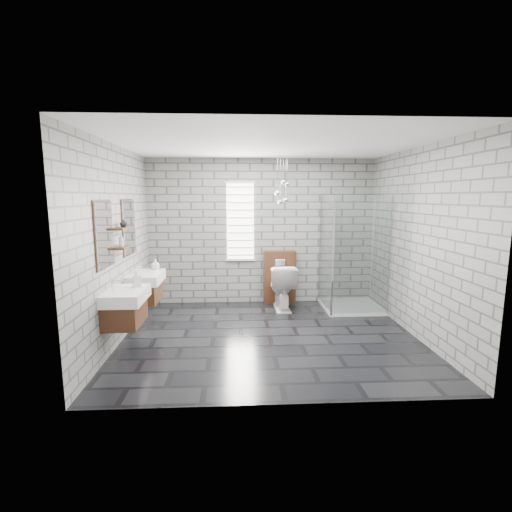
{
  "coord_description": "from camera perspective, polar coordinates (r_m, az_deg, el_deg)",
  "views": [
    {
      "loc": [
        -0.47,
        -5.12,
        2.0
      ],
      "look_at": [
        -0.18,
        0.35,
        1.13
      ],
      "focal_mm": 26.0,
      "sensor_mm": 36.0,
      "label": 1
    }
  ],
  "objects": [
    {
      "name": "wall_left",
      "position": [
        5.42,
        -20.63,
        1.59
      ],
      "size": [
        0.02,
        3.6,
        2.7
      ],
      "primitive_type": "cube",
      "color": "gray",
      "rests_on": "floor"
    },
    {
      "name": "shelf_upper",
      "position": [
        5.32,
        -20.11,
        3.99
      ],
      "size": [
        0.14,
        0.3,
        0.03
      ],
      "primitive_type": "cube",
      "color": "#4A2816",
      "rests_on": "wall_left"
    },
    {
      "name": "wall_back",
      "position": [
        6.98,
        0.86,
        3.72
      ],
      "size": [
        4.2,
        0.02,
        2.7
      ],
      "primitive_type": "cube",
      "color": "gray",
      "rests_on": "floor"
    },
    {
      "name": "pendant_cluster",
      "position": [
        6.54,
        4.12,
        9.85
      ],
      "size": [
        0.28,
        0.24,
        0.83
      ],
      "color": "silver",
      "rests_on": "ceiling"
    },
    {
      "name": "flush_plate",
      "position": [
        6.87,
        3.76,
        -1.01
      ],
      "size": [
        0.18,
        0.01,
        0.12
      ],
      "primitive_type": "cube",
      "color": "silver",
      "rests_on": "cistern_panel"
    },
    {
      "name": "shelf_lower",
      "position": [
        5.35,
        -19.96,
        1.21
      ],
      "size": [
        0.14,
        0.3,
        0.03
      ],
      "primitive_type": "cube",
      "color": "#4A2816",
      "rests_on": "wall_left"
    },
    {
      "name": "vase",
      "position": [
        5.41,
        -19.72,
        4.81
      ],
      "size": [
        0.11,
        0.11,
        0.11
      ],
      "primitive_type": "imported",
      "rotation": [
        0.0,
        0.0,
        0.06
      ],
      "color": "#B2B2B2",
      "rests_on": "shelf_upper"
    },
    {
      "name": "cistern_panel",
      "position": [
        7.03,
        3.63,
        -3.27
      ],
      "size": [
        0.6,
        0.2,
        1.0
      ],
      "primitive_type": "cube",
      "color": "#4A2816",
      "rests_on": "floor"
    },
    {
      "name": "vanity_left",
      "position": [
        4.97,
        -19.84,
        -5.98
      ],
      "size": [
        0.47,
        0.7,
        1.57
      ],
      "color": "#4A2816",
      "rests_on": "wall_left"
    },
    {
      "name": "vanity_right",
      "position": [
        5.95,
        -16.96,
        -3.4
      ],
      "size": [
        0.47,
        0.7,
        1.57
      ],
      "color": "#4A2816",
      "rests_on": "wall_left"
    },
    {
      "name": "soap_bottle_b",
      "position": [
        6.16,
        -15.23,
        -1.23
      ],
      "size": [
        0.17,
        0.17,
        0.17
      ],
      "primitive_type": "imported",
      "rotation": [
        0.0,
        0.0,
        -0.38
      ],
      "color": "#B2B2B2",
      "rests_on": "vanity_right"
    },
    {
      "name": "wall_right",
      "position": [
        5.77,
        23.58,
        1.84
      ],
      "size": [
        0.02,
        3.6,
        2.7
      ],
      "primitive_type": "cube",
      "color": "gray",
      "rests_on": "floor"
    },
    {
      "name": "wall_front",
      "position": [
        3.41,
        4.97,
        -1.98
      ],
      "size": [
        4.2,
        0.02,
        2.7
      ],
      "primitive_type": "cube",
      "color": "gray",
      "rests_on": "floor"
    },
    {
      "name": "floor",
      "position": [
        5.52,
        2.12,
        -12.29
      ],
      "size": [
        4.2,
        3.6,
        0.02
      ],
      "primitive_type": "cube",
      "color": "black",
      "rests_on": "ground"
    },
    {
      "name": "soap_bottle_a",
      "position": [
        5.04,
        -17.85,
        -3.3
      ],
      "size": [
        0.13,
        0.13,
        0.22
      ],
      "primitive_type": "imported",
      "rotation": [
        0.0,
        0.0,
        0.36
      ],
      "color": "#B2B2B2",
      "rests_on": "vanity_left"
    },
    {
      "name": "ceiling",
      "position": [
        5.19,
        2.3,
        16.92
      ],
      "size": [
        4.2,
        3.6,
        0.02
      ],
      "primitive_type": "cube",
      "color": "white",
      "rests_on": "wall_back"
    },
    {
      "name": "window",
      "position": [
        6.92,
        -2.44,
        5.33
      ],
      "size": [
        0.56,
        0.05,
        1.48
      ],
      "color": "white",
      "rests_on": "wall_back"
    },
    {
      "name": "toilet",
      "position": [
        6.71,
        3.98,
        -4.68
      ],
      "size": [
        0.47,
        0.81,
        0.82
      ],
      "primitive_type": "imported",
      "rotation": [
        0.0,
        0.0,
        3.16
      ],
      "color": "white",
      "rests_on": "floor"
    },
    {
      "name": "soap_bottle_c",
      "position": [
        5.3,
        -20.02,
        2.28
      ],
      "size": [
        0.08,
        0.08,
        0.18
      ],
      "primitive_type": "imported",
      "rotation": [
        0.0,
        0.0,
        0.1
      ],
      "color": "#B2B2B2",
      "rests_on": "shelf_lower"
    },
    {
      "name": "shower_enclosure",
      "position": [
        6.77,
        14.02,
        -3.98
      ],
      "size": [
        1.0,
        1.0,
        2.03
      ],
      "color": "white",
      "rests_on": "floor"
    }
  ]
}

